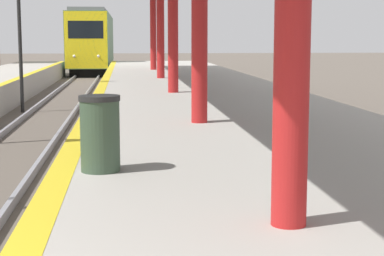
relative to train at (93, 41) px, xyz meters
The scene contains 3 objects.
train is the anchor object (origin of this frame).
signal_far 26.63m from the train, 92.26° to the right, with size 0.36×0.31×4.92m.
trash_bin 41.06m from the train, 87.07° to the right, with size 0.47×0.47×0.87m.
Camera 1 is at (2.41, -2.16, 2.47)m, focal length 60.00 mm.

